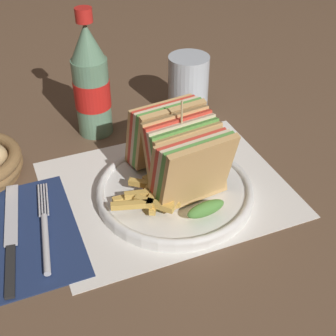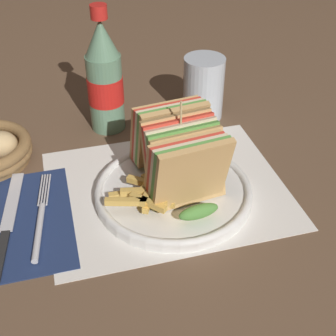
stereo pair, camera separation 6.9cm
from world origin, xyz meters
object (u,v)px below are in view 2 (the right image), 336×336
Objects in this scene: plate_main at (171,191)px; fork at (40,222)px; club_sandwich at (179,155)px; coke_bottle_near at (105,79)px; glass_near at (203,88)px; knife at (8,222)px.

fork is at bearing -175.77° from plate_main.
plate_main reaches higher than fork.
club_sandwich is 0.22m from fork.
plate_main is at bearing -149.45° from club_sandwich.
coke_bottle_near reaches higher than fork.
plate_main is at bearing -119.26° from glass_near.
plate_main is 0.25m from coke_bottle_near.
fork is 0.81× the size of coke_bottle_near.
glass_near is at bearing 39.15° from knife.
coke_bottle_near is at bearing 177.98° from glass_near.
fork is 1.55× the size of glass_near.
coke_bottle_near reaches higher than club_sandwich.
fork is 0.29m from coke_bottle_near.
plate_main reaches higher than knife.
fork is 0.05m from knife.
club_sandwich is 1.09× the size of fork.
coke_bottle_near is 0.18m from glass_near.
club_sandwich is 0.91× the size of knife.
club_sandwich is at bearing -71.31° from coke_bottle_near.
glass_near is at bearing -2.02° from coke_bottle_near.
fork is at bearing -119.74° from coke_bottle_near.
plate_main is 0.06m from club_sandwich.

